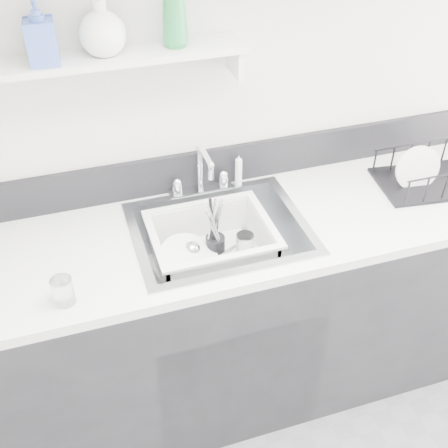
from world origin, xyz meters
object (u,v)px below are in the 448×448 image
object	(u,v)px
sink	(220,248)
wash_tub	(212,246)
counter_run	(220,315)
dish_rack	(427,170)

from	to	relation	value
sink	wash_tub	bearing A→B (deg)	162.74
counter_run	wash_tub	bearing A→B (deg)	162.74
counter_run	sink	distance (m)	0.37
dish_rack	wash_tub	bearing A→B (deg)	-171.63
sink	wash_tub	distance (m)	0.03
sink	dish_rack	size ratio (longest dim) A/B	1.71
dish_rack	sink	bearing A→B (deg)	-170.99
wash_tub	dish_rack	xyz separation A→B (m)	(0.92, 0.02, 0.15)
counter_run	dish_rack	world-z (taller)	dish_rack
counter_run	wash_tub	distance (m)	0.38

